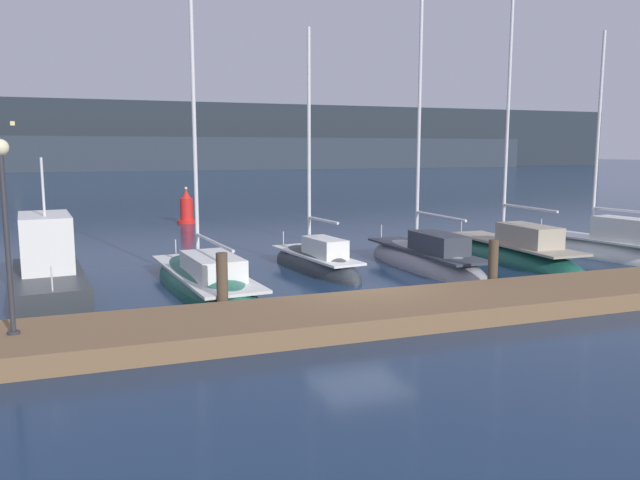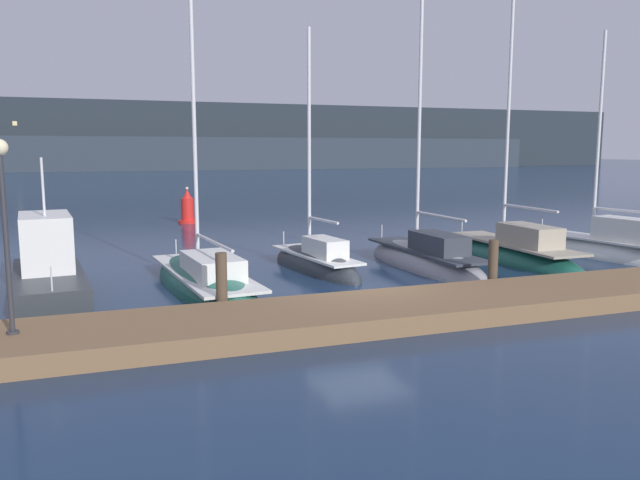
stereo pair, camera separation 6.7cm
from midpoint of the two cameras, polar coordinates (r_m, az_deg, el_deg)
The scene contains 13 objects.
ground_plane at distance 17.23m, azimuth 3.59°, elevation -5.41°, with size 400.00×400.00×0.00m, color #192D4C.
dock at distance 15.27m, azimuth 6.89°, elevation -6.37°, with size 31.03×2.80×0.45m, color brown.
mooring_pile_1 at distance 15.42m, azimuth -9.05°, elevation -4.09°, with size 0.28×0.28×1.59m, color #4C3D2D.
mooring_pile_2 at distance 18.53m, azimuth 15.43°, elevation -2.32°, with size 0.28×0.28×1.52m, color #4C3D2D.
motorboat_berth_2 at distance 18.80m, azimuth -23.64°, elevation -3.51°, with size 2.50×6.26×4.35m.
sailboat_berth_3 at distance 18.82m, azimuth -10.60°, elevation -4.07°, with size 2.86×8.10×9.72m.
sailboat_berth_4 at distance 21.20m, azimuth -0.47°, elevation -2.49°, with size 2.17×5.73×8.85m.
sailboat_berth_5 at distance 21.93m, azimuth 9.50°, elevation -2.23°, with size 1.87×7.27×10.47m.
sailboat_berth_6 at distance 24.07m, azimuth 17.17°, elevation -1.46°, with size 1.99×7.62×11.65m.
sailboat_berth_7 at distance 26.10m, azimuth 24.48°, elevation -1.08°, with size 2.72×6.62×9.16m.
channel_buoy at distance 35.49m, azimuth -12.15°, elevation 2.74°, with size 1.07×1.07×2.02m.
dock_lamppost at distance 13.46m, azimuth -27.03°, elevation 2.90°, with size 0.32×0.32×3.82m.
hillside_backdrop at distance 138.01m, azimuth -16.44°, elevation 8.89°, with size 240.00×23.00×13.80m.
Camera 1 is at (-6.77, -15.31, 4.07)m, focal length 35.00 mm.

